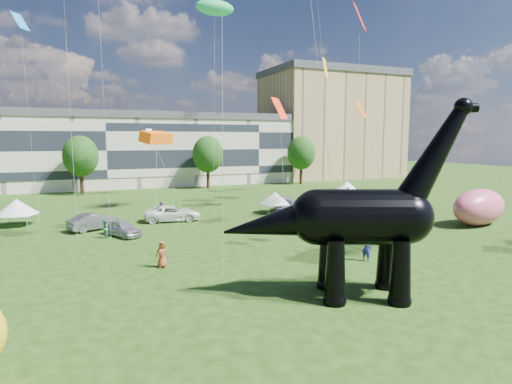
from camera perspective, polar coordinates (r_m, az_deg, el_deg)
name	(u,v)px	position (r m, az deg, el deg)	size (l,w,h in m)	color
ground	(354,306)	(22.90, 12.96, -14.61)	(220.00, 220.00, 0.00)	#16330C
terrace_row	(105,153)	(79.34, -19.53, 4.96)	(78.00, 11.00, 12.00)	beige
apartment_block	(331,127)	(97.60, 9.94, 8.52)	(28.00, 18.00, 22.00)	tan
tree_mid_left	(80,153)	(70.21, -22.37, 4.85)	(5.20, 5.20, 9.44)	#382314
tree_mid_right	(208,151)	(73.16, -6.45, 5.40)	(5.20, 5.20, 9.44)	#382314
tree_far_right	(301,150)	(80.12, 6.05, 5.55)	(5.20, 5.20, 9.44)	#382314
dinosaur_sculpture	(353,220)	(23.20, 12.75, -3.72)	(12.95, 7.06, 10.90)	black
car_silver	(123,228)	(38.95, -17.36, -4.63)	(1.65, 4.10, 1.40)	silver
car_grey	(95,222)	(42.40, -20.69, -3.71)	(1.66, 4.76, 1.57)	slate
car_white	(172,213)	(44.75, -11.09, -2.82)	(2.63, 5.71, 1.59)	white
car_dark	(285,205)	(49.33, 3.85, -1.80)	(2.21, 5.43, 1.58)	#595960
gazebo_near	(275,198)	(48.67, 2.53, -0.83)	(3.60, 3.60, 2.41)	white
gazebo_far	(347,186)	(61.64, 12.02, 0.73)	(4.29, 4.29, 2.46)	white
gazebo_left	(17,207)	(47.37, -29.27, -1.75)	(4.69, 4.69, 2.65)	silver
inflatable_pink	(479,207)	(47.10, 27.58, -1.78)	(7.16, 3.58, 3.58)	#D65372
visitors	(221,224)	(38.42, -4.69, -4.22)	(53.32, 25.20, 1.89)	gray
kites	(259,26)	(51.14, 0.39, 21.29)	(50.38, 51.74, 30.13)	#F93010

